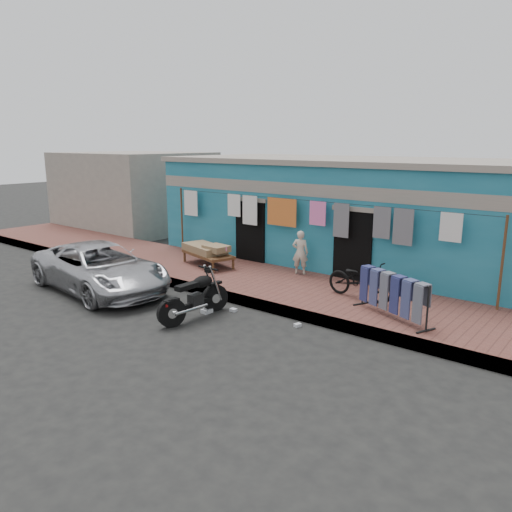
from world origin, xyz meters
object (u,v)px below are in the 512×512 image
(bicycle, at_px, (360,276))
(charpoy, at_px, (208,255))
(seated_person, at_px, (300,252))
(car, at_px, (100,267))
(jeans_rack, at_px, (393,295))
(motorcycle, at_px, (194,295))

(bicycle, relative_size, charpoy, 0.82)
(seated_person, xyz_separation_m, charpoy, (-2.69, -0.89, -0.29))
(car, relative_size, seated_person, 3.72)
(bicycle, bearing_deg, charpoy, 94.26)
(seated_person, relative_size, bicycle, 0.73)
(car, xyz_separation_m, charpoy, (0.99, 3.06, -0.07))
(car, distance_m, seated_person, 5.40)
(car, relative_size, jeans_rack, 2.29)
(jeans_rack, bearing_deg, motorcycle, -149.33)
(car, distance_m, jeans_rack, 7.49)
(bicycle, bearing_deg, jeans_rack, -117.24)
(bicycle, height_order, charpoy, bicycle)
(motorcycle, xyz_separation_m, jeans_rack, (3.68, 2.18, 0.19))
(car, distance_m, bicycle, 6.71)
(seated_person, distance_m, motorcycle, 3.94)
(seated_person, bearing_deg, jeans_rack, 129.30)
(seated_person, bearing_deg, car, 22.85)
(motorcycle, relative_size, charpoy, 0.81)
(car, xyz_separation_m, bicycle, (6.03, 2.94, 0.15))
(bicycle, distance_m, motorcycle, 3.88)
(jeans_rack, bearing_deg, bicycle, 147.20)
(charpoy, bearing_deg, jeans_rack, -7.80)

